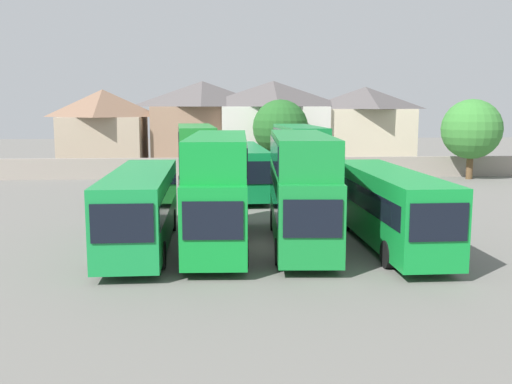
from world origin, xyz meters
The scene contains 15 objects.
ground centered at (0.00, 18.00, 0.00)m, with size 140.00×140.00×0.00m, color slate.
depot_boundary_wall centered at (0.00, 25.39, 0.90)m, with size 56.00×0.50×1.80m, color gray.
bus_1 centered at (-5.31, 0.21, 1.97)m, with size 2.73×11.44×3.45m.
bus_2 centered at (-1.85, 0.24, 2.84)m, with size 2.90×10.82×5.04m.
bus_3 centered at (1.86, 0.25, 2.85)m, with size 3.08×10.75×5.06m.
bus_4 centered at (5.81, -0.16, 1.96)m, with size 2.66×11.59×3.43m.
bus_5 centered at (-3.43, 15.25, 2.79)m, with size 3.15×10.58×4.95m.
bus_6 centered at (-0.02, 15.42, 1.98)m, with size 2.91×12.01×3.47m.
bus_7 centered at (3.89, 15.46, 2.76)m, with size 2.89×10.61×4.90m.
house_terrace_left centered at (-13.28, 33.39, 4.04)m, with size 8.28×7.10×7.91m.
house_terrace_centre centered at (-3.48, 34.81, 4.49)m, with size 10.45×7.85×8.80m.
house_terrace_right centered at (3.64, 33.22, 4.48)m, with size 10.87×7.89×8.77m.
house_terrace_far_right centered at (13.10, 33.54, 4.19)m, with size 9.12×7.85×8.22m.
tree_left_of_lot centered at (3.83, 27.89, 4.33)m, with size 5.12×5.12×6.90m.
tree_behind_wall centered at (19.90, 23.39, 4.31)m, with size 5.15×5.15×6.90m.
Camera 1 is at (-1.81, -25.57, 6.34)m, focal length 40.80 mm.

